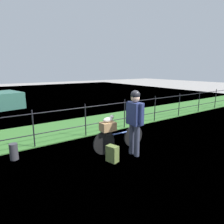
{
  "coord_description": "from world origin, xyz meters",
  "views": [
    {
      "loc": [
        -3.78,
        -3.55,
        2.19
      ],
      "look_at": [
        -0.31,
        1.31,
        0.9
      ],
      "focal_mm": 32.03,
      "sensor_mm": 36.0,
      "label": 1
    }
  ],
  "objects_px": {
    "backpack_on_paving": "(112,154)",
    "bicycle_main": "(119,139)",
    "cyclist_person": "(135,117)",
    "wooden_crate": "(108,126)",
    "mooring_bollard": "(14,152)",
    "terrier_dog": "(109,119)"
  },
  "relations": [
    {
      "from": "terrier_dog",
      "to": "mooring_bollard",
      "type": "relative_size",
      "value": 0.77
    },
    {
      "from": "bicycle_main",
      "to": "mooring_bollard",
      "type": "height_order",
      "value": "bicycle_main"
    },
    {
      "from": "wooden_crate",
      "to": "terrier_dog",
      "type": "distance_m",
      "value": 0.19
    },
    {
      "from": "terrier_dog",
      "to": "backpack_on_paving",
      "type": "height_order",
      "value": "terrier_dog"
    },
    {
      "from": "bicycle_main",
      "to": "wooden_crate",
      "type": "height_order",
      "value": "wooden_crate"
    },
    {
      "from": "wooden_crate",
      "to": "bicycle_main",
      "type": "bearing_deg",
      "value": -2.13
    },
    {
      "from": "cyclist_person",
      "to": "mooring_bollard",
      "type": "bearing_deg",
      "value": 149.96
    },
    {
      "from": "wooden_crate",
      "to": "cyclist_person",
      "type": "bearing_deg",
      "value": -43.15
    },
    {
      "from": "backpack_on_paving",
      "to": "bicycle_main",
      "type": "bearing_deg",
      "value": 115.26
    },
    {
      "from": "bicycle_main",
      "to": "cyclist_person",
      "type": "bearing_deg",
      "value": -71.53
    },
    {
      "from": "wooden_crate",
      "to": "mooring_bollard",
      "type": "relative_size",
      "value": 0.94
    },
    {
      "from": "backpack_on_paving",
      "to": "mooring_bollard",
      "type": "relative_size",
      "value": 0.97
    },
    {
      "from": "terrier_dog",
      "to": "cyclist_person",
      "type": "relative_size",
      "value": 0.19
    },
    {
      "from": "bicycle_main",
      "to": "terrier_dog",
      "type": "distance_m",
      "value": 0.68
    },
    {
      "from": "terrier_dog",
      "to": "mooring_bollard",
      "type": "distance_m",
      "value": 2.47
    },
    {
      "from": "wooden_crate",
      "to": "mooring_bollard",
      "type": "distance_m",
      "value": 2.39
    },
    {
      "from": "bicycle_main",
      "to": "cyclist_person",
      "type": "distance_m",
      "value": 0.83
    },
    {
      "from": "terrier_dog",
      "to": "backpack_on_paving",
      "type": "relative_size",
      "value": 0.79
    },
    {
      "from": "cyclist_person",
      "to": "mooring_bollard",
      "type": "height_order",
      "value": "cyclist_person"
    },
    {
      "from": "backpack_on_paving",
      "to": "cyclist_person",
      "type": "bearing_deg",
      "value": 74.96
    },
    {
      "from": "bicycle_main",
      "to": "terrier_dog",
      "type": "xyz_separation_m",
      "value": [
        -0.32,
        0.01,
        0.6
      ]
    },
    {
      "from": "cyclist_person",
      "to": "backpack_on_paving",
      "type": "height_order",
      "value": "cyclist_person"
    }
  ]
}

